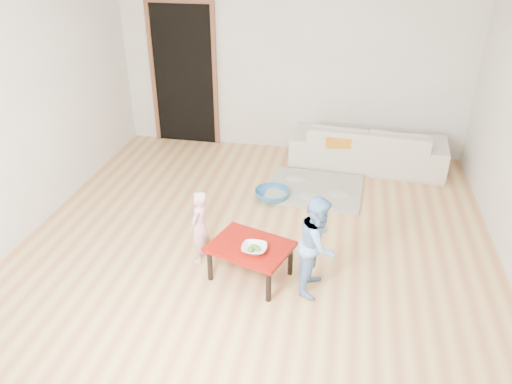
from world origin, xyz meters
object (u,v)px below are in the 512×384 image
(sofa, at_px, (368,145))
(child_pink, at_px, (199,227))
(red_table, at_px, (250,261))
(child_blue, at_px, (318,244))
(basin, at_px, (272,195))
(bowl, at_px, (254,249))

(sofa, height_order, child_pink, child_pink)
(red_table, xyz_separation_m, child_pink, (-0.55, 0.18, 0.20))
(child_blue, bearing_deg, basin, 32.55)
(child_blue, bearing_deg, child_pink, 89.13)
(child_pink, bearing_deg, sofa, 154.07)
(sofa, xyz_separation_m, child_blue, (-0.48, -2.81, 0.17))
(basin, bearing_deg, child_pink, -110.62)
(sofa, relative_size, bowl, 8.97)
(red_table, xyz_separation_m, child_blue, (0.63, -0.03, 0.30))
(bowl, distance_m, basin, 1.67)
(sofa, bearing_deg, child_pink, 61.74)
(sofa, xyz_separation_m, basin, (-1.15, -1.23, -0.24))
(sofa, relative_size, child_blue, 2.18)
(bowl, height_order, basin, bowl)
(red_table, bearing_deg, sofa, 68.24)
(bowl, bearing_deg, child_blue, 5.61)
(bowl, relative_size, child_blue, 0.24)
(child_blue, distance_m, basin, 1.76)
(sofa, relative_size, red_table, 2.86)
(bowl, xyz_separation_m, child_blue, (0.58, 0.06, 0.09))
(bowl, height_order, child_pink, child_pink)
(bowl, height_order, child_blue, child_blue)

